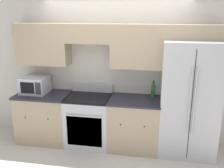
# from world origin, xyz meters

# --- Properties ---
(ground_plane) EXTENTS (12.00, 12.00, 0.00)m
(ground_plane) POSITION_xyz_m (0.00, 0.00, 0.00)
(ground_plane) COLOR beige
(wall_back) EXTENTS (8.00, 0.39, 2.60)m
(wall_back) POSITION_xyz_m (0.02, 0.59, 1.48)
(wall_back) COLOR beige
(wall_back) RESTS_ON ground_plane
(lower_cabinets_left) EXTENTS (0.94, 0.64, 0.90)m
(lower_cabinets_left) POSITION_xyz_m (-1.26, 0.31, 0.45)
(lower_cabinets_left) COLOR tan
(lower_cabinets_left) RESTS_ON ground_plane
(lower_cabinets_right) EXTENTS (0.88, 0.64, 0.90)m
(lower_cabinets_right) POSITION_xyz_m (0.39, 0.31, 0.45)
(lower_cabinets_right) COLOR tan
(lower_cabinets_right) RESTS_ON ground_plane
(oven_range) EXTENTS (0.76, 0.65, 1.06)m
(oven_range) POSITION_xyz_m (-0.42, 0.31, 0.45)
(oven_range) COLOR #B7B7BC
(oven_range) RESTS_ON ground_plane
(refrigerator) EXTENTS (0.91, 0.74, 1.90)m
(refrigerator) POSITION_xyz_m (1.27, 0.35, 0.95)
(refrigerator) COLOR #B7B7BC
(refrigerator) RESTS_ON ground_plane
(microwave) EXTENTS (0.46, 0.42, 0.30)m
(microwave) POSITION_xyz_m (-1.42, 0.35, 1.05)
(microwave) COLOR #B7B7BC
(microwave) RESTS_ON lower_cabinets_left
(bottle) EXTENTS (0.07, 0.07, 0.30)m
(bottle) POSITION_xyz_m (0.69, 0.46, 1.02)
(bottle) COLOR #195928
(bottle) RESTS_ON lower_cabinets_right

